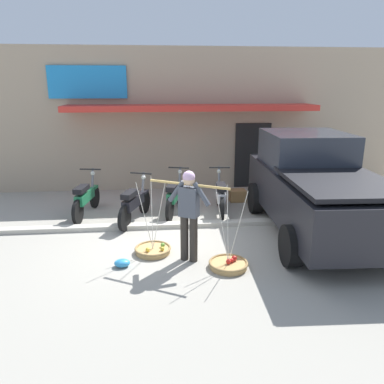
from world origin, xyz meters
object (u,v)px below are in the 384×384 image
(motorcycle_end_of_row, at_px, (220,196))
(plastic_litter_bag, at_px, (122,263))
(fruit_basket_left_side, at_px, (153,249))
(fruit_vendor, at_px, (189,210))
(motorcycle_nearest_shop, at_px, (86,198))
(motorcycle_second_in_row, at_px, (134,203))
(parked_truck, at_px, (314,186))
(fruit_basket_right_side, at_px, (228,264))
(motorcycle_third_in_row, at_px, (175,196))
(wooden_crate, at_px, (238,195))

(motorcycle_end_of_row, distance_m, plastic_litter_bag, 3.54)
(fruit_basket_left_side, height_order, plastic_litter_bag, fruit_basket_left_side)
(fruit_vendor, bearing_deg, motorcycle_nearest_shop, 130.77)
(motorcycle_second_in_row, xyz_separation_m, motorcycle_end_of_row, (2.11, 0.44, 0.00))
(fruit_vendor, relative_size, parked_truck, 0.35)
(fruit_basket_right_side, relative_size, motorcycle_second_in_row, 0.83)
(fruit_basket_right_side, relative_size, motorcycle_third_in_row, 0.82)
(fruit_vendor, distance_m, parked_truck, 3.04)
(motorcycle_nearest_shop, distance_m, wooden_crate, 4.08)
(plastic_litter_bag, bearing_deg, motorcycle_nearest_shop, 111.19)
(parked_truck, bearing_deg, fruit_basket_left_side, -166.95)
(fruit_basket_left_side, relative_size, parked_truck, 0.30)
(motorcycle_nearest_shop, bearing_deg, fruit_basket_left_side, -54.56)
(fruit_basket_right_side, xyz_separation_m, motorcycle_end_of_row, (0.35, 2.94, 0.38))
(motorcycle_nearest_shop, height_order, wooden_crate, motorcycle_nearest_shop)
(motorcycle_second_in_row, height_order, motorcycle_end_of_row, same)
(fruit_vendor, xyz_separation_m, fruit_basket_left_side, (-0.66, 0.37, -0.90))
(fruit_vendor, xyz_separation_m, motorcycle_nearest_shop, (-2.31, 2.68, -0.52))
(fruit_basket_left_side, xyz_separation_m, motorcycle_end_of_row, (1.68, 2.20, 0.38))
(motorcycle_third_in_row, bearing_deg, motorcycle_end_of_row, -4.25)
(motorcycle_third_in_row, relative_size, motorcycle_end_of_row, 0.98)
(motorcycle_second_in_row, bearing_deg, motorcycle_third_in_row, 28.34)
(fruit_vendor, distance_m, plastic_litter_bag, 1.52)
(fruit_basket_right_side, height_order, parked_truck, parked_truck)
(motorcycle_third_in_row, bearing_deg, motorcycle_nearest_shop, 179.47)
(motorcycle_end_of_row, bearing_deg, motorcycle_third_in_row, 175.75)
(parked_truck, height_order, wooden_crate, parked_truck)
(fruit_basket_right_side, relative_size, parked_truck, 0.30)
(fruit_basket_left_side, distance_m, motorcycle_third_in_row, 2.38)
(motorcycle_nearest_shop, relative_size, motorcycle_end_of_row, 0.99)
(plastic_litter_bag, bearing_deg, motorcycle_third_in_row, 68.66)
(fruit_basket_right_side, height_order, wooden_crate, fruit_basket_right_side)
(fruit_vendor, relative_size, fruit_basket_right_side, 1.17)
(motorcycle_end_of_row, height_order, parked_truck, parked_truck)
(fruit_basket_left_side, xyz_separation_m, wooden_crate, (2.34, 3.15, 0.09))
(wooden_crate, bearing_deg, motorcycle_end_of_row, -124.69)
(parked_truck, bearing_deg, motorcycle_nearest_shop, 163.61)
(parked_truck, relative_size, plastic_litter_bag, 17.06)
(motorcycle_end_of_row, distance_m, wooden_crate, 1.19)
(fruit_basket_right_side, xyz_separation_m, motorcycle_third_in_row, (-0.79, 3.02, 0.38))
(motorcycle_nearest_shop, xyz_separation_m, motorcycle_second_in_row, (1.21, -0.55, 0.00))
(fruit_basket_left_side, height_order, fruit_basket_right_side, same)
(motorcycle_nearest_shop, height_order, motorcycle_end_of_row, same)
(motorcycle_third_in_row, distance_m, plastic_litter_bag, 3.04)
(fruit_basket_right_side, distance_m, motorcycle_nearest_shop, 4.28)
(motorcycle_end_of_row, bearing_deg, plastic_litter_bag, -129.33)
(fruit_basket_right_side, distance_m, parked_truck, 2.80)
(fruit_basket_left_side, relative_size, motorcycle_end_of_row, 0.80)
(fruit_basket_left_side, bearing_deg, parked_truck, 13.05)
(fruit_vendor, distance_m, motorcycle_nearest_shop, 3.57)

